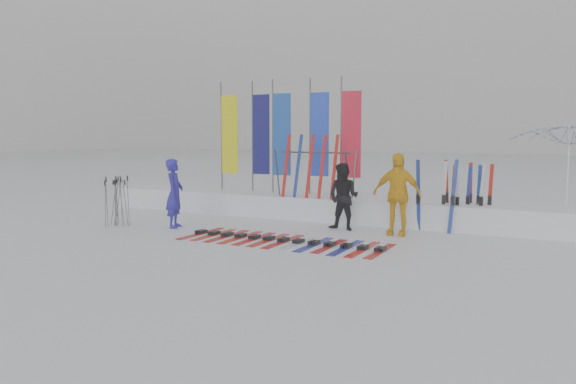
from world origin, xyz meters
The scene contains 11 objects.
ground centered at (0.00, 0.00, 0.00)m, with size 120.00×120.00×0.00m, color white.
snow_bank centered at (0.00, 4.60, 0.30)m, with size 14.00×1.60×0.60m, color white.
person_blue centered at (-2.83, 1.48, 0.83)m, with size 0.61×0.40×1.67m, color #241BA2.
person_black centered at (0.95, 3.00, 0.79)m, with size 0.77×0.60×1.59m, color black.
person_yellow centered at (2.25, 2.94, 0.93)m, with size 1.09×0.45×1.85m, color yellow.
tent_canopy centered at (5.60, 5.94, 1.30)m, with size 2.83×2.89×2.60m, color white.
ski_row centered at (0.37, 1.05, 0.04)m, with size 4.41×1.68×0.07m.
pole_cluster centered at (-4.23, 1.00, 0.60)m, with size 0.46×0.62×1.26m.
feather_flags centered at (-1.54, 4.86, 2.24)m, with size 4.41×0.19×3.20m.
ski_rack centered at (-0.33, 4.20, 1.38)m, with size 2.04×0.80×1.23m.
upright_skis centered at (3.38, 4.26, 0.80)m, with size 1.58×1.13×1.70m.
Camera 1 is at (5.79, -9.27, 2.26)m, focal length 35.00 mm.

